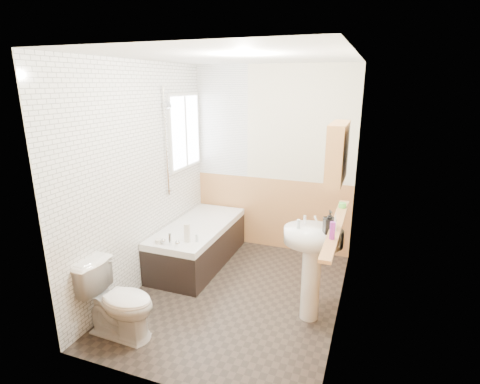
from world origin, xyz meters
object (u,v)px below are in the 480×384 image
object	(u,v)px
sink	(312,255)
bathtub	(199,243)
toilet	(118,301)
medicine_cabinet	(337,153)
pine_shelf	(336,226)

from	to	relation	value
sink	bathtub	bearing A→B (deg)	151.41
toilet	medicine_cabinet	bearing A→B (deg)	-64.47
bathtub	pine_shelf	world-z (taller)	pine_shelf
toilet	pine_shelf	xyz separation A→B (m)	(1.80, 0.91, 0.64)
bathtub	toilet	bearing A→B (deg)	-91.09
sink	pine_shelf	distance (m)	0.38
toilet	bathtub	bearing A→B (deg)	0.95
toilet	pine_shelf	size ratio (longest dim) A/B	0.46
bathtub	pine_shelf	size ratio (longest dim) A/B	1.01
bathtub	sink	size ratio (longest dim) A/B	1.46
sink	pine_shelf	world-z (taller)	sink
pine_shelf	bathtub	bearing A→B (deg)	159.55
pine_shelf	medicine_cabinet	xyz separation A→B (m)	(-0.03, -0.14, 0.71)
toilet	pine_shelf	world-z (taller)	pine_shelf
toilet	medicine_cabinet	xyz separation A→B (m)	(1.77, 0.77, 1.35)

